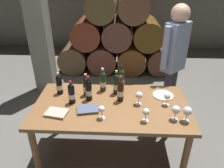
{
  "coord_description": "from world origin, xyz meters",
  "views": [
    {
      "loc": [
        0.1,
        -1.98,
        2.11
      ],
      "look_at": [
        0.0,
        0.2,
        0.91
      ],
      "focal_mm": 34.78,
      "sensor_mm": 36.0,
      "label": 1
    }
  ],
  "objects": [
    {
      "name": "wine_glass_0",
      "position": [
        0.61,
        0.03,
        0.86
      ],
      "size": [
        0.07,
        0.07,
        0.15
      ],
      "color": "white",
      "rests_on": "dining_table"
    },
    {
      "name": "stone_pillar",
      "position": [
        -1.3,
        1.6,
        1.3
      ],
      "size": [
        0.32,
        0.32,
        2.6
      ],
      "primitive_type": "cube",
      "color": "slate",
      "rests_on": "ground_plane"
    },
    {
      "name": "wine_bottle_3",
      "position": [
        0.1,
        0.09,
        0.89
      ],
      "size": [
        0.07,
        0.07,
        0.31
      ],
      "color": "black",
      "rests_on": "dining_table"
    },
    {
      "name": "barrel_stack",
      "position": [
        -0.0,
        2.6,
        0.72
      ],
      "size": [
        2.49,
        0.9,
        1.69
      ],
      "color": "brown",
      "rests_on": "ground_plane"
    },
    {
      "name": "wine_bottle_6",
      "position": [
        0.11,
        0.36,
        0.89
      ],
      "size": [
        0.07,
        0.07,
        0.31
      ],
      "color": "#19381E",
      "rests_on": "dining_table"
    },
    {
      "name": "wine_bottle_0",
      "position": [
        0.05,
        0.25,
        0.89
      ],
      "size": [
        0.07,
        0.07,
        0.3
      ],
      "color": "black",
      "rests_on": "dining_table"
    },
    {
      "name": "sommelier_presenting",
      "position": [
        0.8,
        0.75,
        1.04
      ],
      "size": [
        0.38,
        0.36,
        1.72
      ],
      "color": "#383842",
      "rests_on": "ground_plane"
    },
    {
      "name": "serving_plate",
      "position": [
        0.6,
        0.21,
        0.77
      ],
      "size": [
        0.24,
        0.24,
        0.01
      ],
      "primitive_type": "cylinder",
      "color": "white",
      "rests_on": "dining_table"
    },
    {
      "name": "wine_glass_1",
      "position": [
        -0.08,
        -0.24,
        0.86
      ],
      "size": [
        0.07,
        0.07,
        0.14
      ],
      "color": "white",
      "rests_on": "dining_table"
    },
    {
      "name": "wine_bottle_2",
      "position": [
        -0.26,
        0.09,
        0.89
      ],
      "size": [
        0.07,
        0.07,
        0.3
      ],
      "color": "black",
      "rests_on": "dining_table"
    },
    {
      "name": "wine_glass_2",
      "position": [
        0.3,
        0.03,
        0.87
      ],
      "size": [
        0.08,
        0.08,
        0.16
      ],
      "color": "white",
      "rests_on": "dining_table"
    },
    {
      "name": "wine_bottle_7",
      "position": [
        -0.11,
        0.3,
        0.89
      ],
      "size": [
        0.07,
        0.07,
        0.3
      ],
      "color": "#19381E",
      "rests_on": "dining_table"
    },
    {
      "name": "dining_table",
      "position": [
        0.0,
        0.0,
        0.67
      ],
      "size": [
        1.7,
        0.9,
        0.76
      ],
      "color": "brown",
      "rests_on": "ground_plane"
    },
    {
      "name": "wine_glass_5",
      "position": [
        0.75,
        -0.25,
        0.87
      ],
      "size": [
        0.09,
        0.09,
        0.16
      ],
      "color": "white",
      "rests_on": "dining_table"
    },
    {
      "name": "ground_plane",
      "position": [
        0.0,
        0.0,
        0.0
      ],
      "size": [
        14.0,
        14.0,
        0.0
      ],
      "primitive_type": "plane",
      "color": "#66635E"
    },
    {
      "name": "wine_bottle_4",
      "position": [
        -0.62,
        0.21,
        0.88
      ],
      "size": [
        0.07,
        0.07,
        0.27
      ],
      "color": "black",
      "rests_on": "dining_table"
    },
    {
      "name": "leather_ledger",
      "position": [
        -0.24,
        -0.12,
        0.77
      ],
      "size": [
        0.25,
        0.2,
        0.03
      ],
      "primitive_type": "cube",
      "rotation": [
        0.0,
        0.0,
        0.21
      ],
      "color": "#4C5670",
      "rests_on": "dining_table"
    },
    {
      "name": "wine_bottle_5",
      "position": [
        -0.3,
        0.19,
        0.88
      ],
      "size": [
        0.07,
        0.07,
        0.28
      ],
      "color": "black",
      "rests_on": "dining_table"
    },
    {
      "name": "wine_bottle_1",
      "position": [
        -0.43,
        0.02,
        0.88
      ],
      "size": [
        0.07,
        0.07,
        0.27
      ],
      "color": "black",
      "rests_on": "dining_table"
    },
    {
      "name": "wine_glass_4",
      "position": [
        0.64,
        -0.23,
        0.87
      ],
      "size": [
        0.08,
        0.08,
        0.16
      ],
      "color": "white",
      "rests_on": "dining_table"
    },
    {
      "name": "wine_glass_3",
      "position": [
        0.35,
        -0.27,
        0.86
      ],
      "size": [
        0.07,
        0.07,
        0.15
      ],
      "color": "white",
      "rests_on": "dining_table"
    },
    {
      "name": "tasting_notebook",
      "position": [
        -0.55,
        -0.2,
        0.77
      ],
      "size": [
        0.25,
        0.2,
        0.03
      ],
      "primitive_type": "cube",
      "rotation": [
        0.0,
        0.0,
        -0.19
      ],
      "color": "#B2A893",
      "rests_on": "dining_table"
    }
  ]
}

